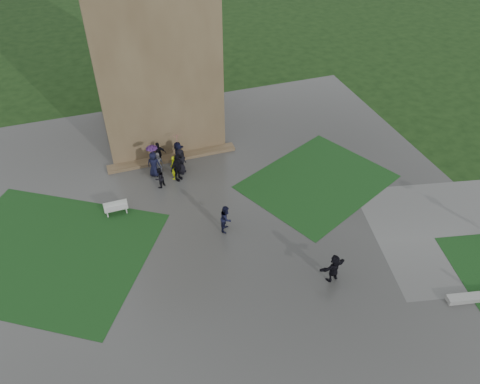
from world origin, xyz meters
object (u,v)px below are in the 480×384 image
object	(u,v)px
tower	(145,9)
pedestrian_mid	(226,218)
pedestrian_near	(334,268)
bench	(116,208)

from	to	relation	value
tower	pedestrian_mid	xyz separation A→B (m)	(1.45, -12.36, -8.11)
pedestrian_near	tower	bearing A→B (deg)	-83.94
bench	pedestrian_mid	xyz separation A→B (m)	(5.87, -3.48, 0.44)
bench	pedestrian_near	bearing A→B (deg)	-42.04
tower	pedestrian_near	xyz separation A→B (m)	(5.56, -17.72, -8.13)
tower	bench	size ratio (longest dim) A/B	12.71
bench	pedestrian_mid	size ratio (longest dim) A/B	0.82
tower	pedestrian_mid	distance (m)	14.86
tower	pedestrian_mid	size ratio (longest dim) A/B	10.40
tower	pedestrian_near	world-z (taller)	tower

